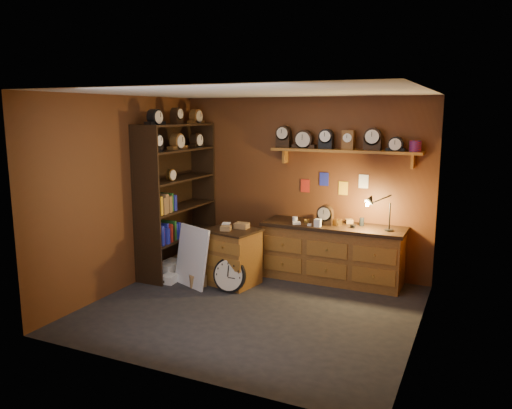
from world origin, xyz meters
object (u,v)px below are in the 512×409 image
object	(u,v)px
low_cabinet	(232,255)
workbench	(333,250)
shelving_unit	(175,192)
big_round_clock	(229,275)

from	to	relation	value
low_cabinet	workbench	bearing A→B (deg)	41.69
shelving_unit	workbench	bearing A→B (deg)	11.62
workbench	low_cabinet	xyz separation A→B (m)	(-1.28, -0.75, -0.03)
big_round_clock	low_cabinet	bearing A→B (deg)	110.00
low_cabinet	shelving_unit	bearing A→B (deg)	178.52
shelving_unit	big_round_clock	xyz separation A→B (m)	(1.24, -0.56, -1.02)
low_cabinet	big_round_clock	size ratio (longest dim) A/B	1.86
workbench	big_round_clock	bearing A→B (deg)	-137.82
shelving_unit	workbench	size ratio (longest dim) A/B	1.24
workbench	low_cabinet	distance (m)	1.48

